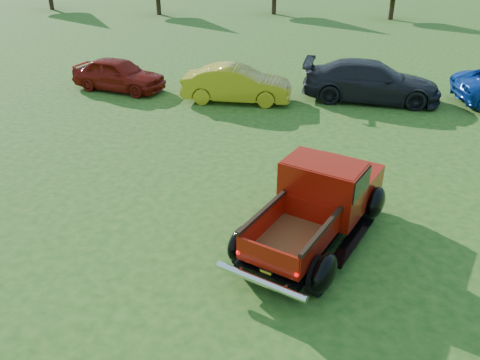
{
  "coord_description": "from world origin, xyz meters",
  "views": [
    {
      "loc": [
        1.94,
        -8.41,
        5.65
      ],
      "look_at": [
        0.25,
        0.2,
        1.05
      ],
      "focal_mm": 35.0,
      "sensor_mm": 36.0,
      "label": 1
    }
  ],
  "objects_px": {
    "show_car_red": "(119,74)",
    "show_car_grey": "(371,81)",
    "pickup_truck": "(321,200)",
    "show_car_yellow": "(237,84)"
  },
  "relations": [
    {
      "from": "pickup_truck",
      "to": "show_car_grey",
      "type": "relative_size",
      "value": 0.93
    },
    {
      "from": "show_car_yellow",
      "to": "show_car_grey",
      "type": "distance_m",
      "value": 5.09
    },
    {
      "from": "show_car_red",
      "to": "show_car_grey",
      "type": "height_order",
      "value": "show_car_grey"
    },
    {
      "from": "pickup_truck",
      "to": "show_car_red",
      "type": "relative_size",
      "value": 1.23
    },
    {
      "from": "show_car_red",
      "to": "pickup_truck",
      "type": "bearing_deg",
      "value": -124.89
    },
    {
      "from": "pickup_truck",
      "to": "show_car_yellow",
      "type": "height_order",
      "value": "pickup_truck"
    },
    {
      "from": "show_car_red",
      "to": "show_car_yellow",
      "type": "bearing_deg",
      "value": -84.46
    },
    {
      "from": "pickup_truck",
      "to": "show_car_red",
      "type": "bearing_deg",
      "value": 154.52
    },
    {
      "from": "show_car_yellow",
      "to": "show_car_grey",
      "type": "height_order",
      "value": "show_car_grey"
    },
    {
      "from": "show_car_red",
      "to": "show_car_yellow",
      "type": "xyz_separation_m",
      "value": [
        5.0,
        -0.53,
        0.02
      ]
    }
  ]
}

